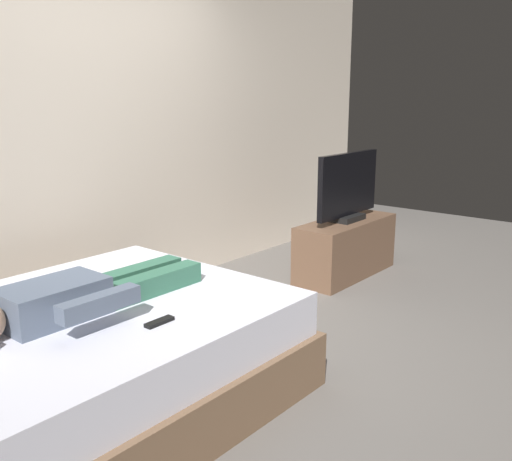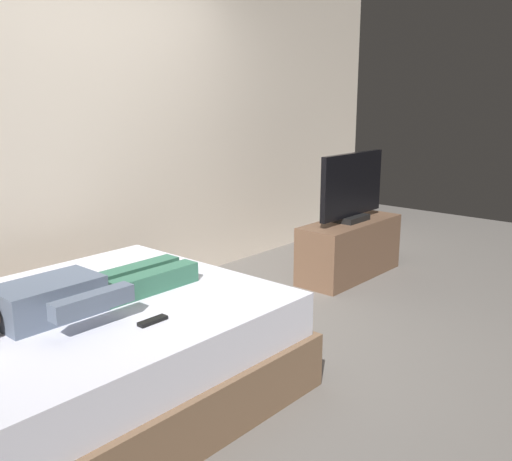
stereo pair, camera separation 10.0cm
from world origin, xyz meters
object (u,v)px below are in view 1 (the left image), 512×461
at_px(tv_stand, 346,248).
at_px(tv, 348,188).
at_px(remote, 159,322).
at_px(person, 79,297).
at_px(bed, 76,364).

distance_m(tv_stand, tv, 0.53).
height_order(remote, tv_stand, remote).
bearing_deg(person, remote, -69.53).
distance_m(person, tv, 2.80).
bearing_deg(bed, tv_stand, 2.73).
relative_size(person, tv, 1.43).
bearing_deg(remote, tv, 12.20).
bearing_deg(tv, tv_stand, 0.00).
bearing_deg(remote, tv_stand, 12.20).
height_order(bed, tv_stand, bed).
relative_size(person, remote, 8.40).
bearing_deg(bed, remote, -67.60).
distance_m(bed, tv, 2.87).
relative_size(bed, tv, 2.38).
bearing_deg(remote, bed, 112.40).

